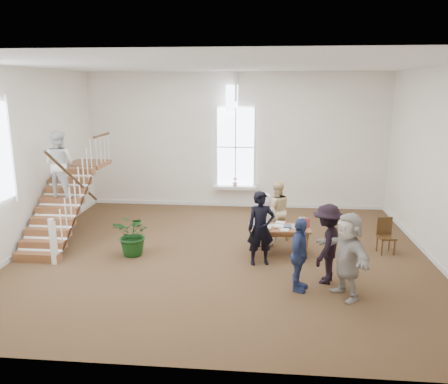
# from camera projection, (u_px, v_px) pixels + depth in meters

# --- Properties ---
(ground) EXTENTS (10.00, 10.00, 0.00)m
(ground) POSITION_uv_depth(u_px,v_px,m) (223.00, 254.00, 10.75)
(ground) COLOR #4D381E
(ground) RESTS_ON ground
(room_shell) EXTENTS (10.49, 10.00, 10.00)m
(room_shell) POSITION_uv_depth(u_px,v_px,m) (235.00, 195.00, 14.91)
(room_shell) COLOR silver
(room_shell) RESTS_ON ground
(staircase) EXTENTS (1.10, 4.10, 2.92)m
(staircase) POSITION_uv_depth(u_px,v_px,m) (62.00, 180.00, 11.48)
(staircase) COLOR brown
(staircase) RESTS_ON ground
(library_table) EXTENTS (1.52, 0.82, 0.75)m
(library_table) POSITION_uv_depth(u_px,v_px,m) (279.00, 230.00, 10.64)
(library_table) COLOR brown
(library_table) RESTS_ON ground
(police_officer) EXTENTS (0.71, 0.55, 1.73)m
(police_officer) POSITION_uv_depth(u_px,v_px,m) (261.00, 228.00, 9.99)
(police_officer) COLOR black
(police_officer) RESTS_ON ground
(elderly_woman) EXTENTS (0.72, 0.50, 1.40)m
(elderly_woman) POSITION_uv_depth(u_px,v_px,m) (265.00, 219.00, 11.23)
(elderly_woman) COLOR silver
(elderly_woman) RESTS_ON ground
(person_yellow) EXTENTS (0.90, 0.77, 1.61)m
(person_yellow) POSITION_uv_depth(u_px,v_px,m) (276.00, 210.00, 11.66)
(person_yellow) COLOR #F8D99B
(person_yellow) RESTS_ON ground
(woman_cluster_a) EXTENTS (0.63, 0.96, 1.51)m
(woman_cluster_a) POSITION_uv_depth(u_px,v_px,m) (299.00, 255.00, 8.70)
(woman_cluster_a) COLOR navy
(woman_cluster_a) RESTS_ON ground
(woman_cluster_b) EXTENTS (0.98, 1.25, 1.69)m
(woman_cluster_b) POSITION_uv_depth(u_px,v_px,m) (327.00, 244.00, 9.06)
(woman_cluster_b) COLOR black
(woman_cluster_b) RESTS_ON ground
(woman_cluster_c) EXTENTS (1.14, 1.65, 1.71)m
(woman_cluster_c) POSITION_uv_depth(u_px,v_px,m) (347.00, 256.00, 8.40)
(woman_cluster_c) COLOR #B9B0A6
(woman_cluster_c) RESTS_ON ground
(floor_plant) EXTENTS (1.14, 1.06, 1.06)m
(floor_plant) POSITION_uv_depth(u_px,v_px,m) (134.00, 234.00, 10.59)
(floor_plant) COLOR #133E14
(floor_plant) RESTS_ON ground
(side_chair) EXTENTS (0.43, 0.43, 0.88)m
(side_chair) POSITION_uv_depth(u_px,v_px,m) (385.00, 234.00, 10.79)
(side_chair) COLOR #39240F
(side_chair) RESTS_ON ground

